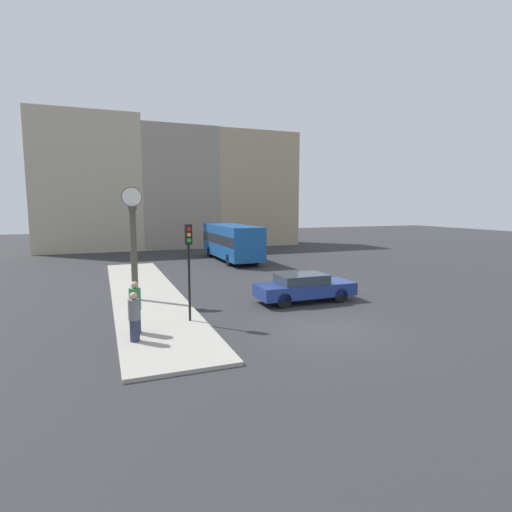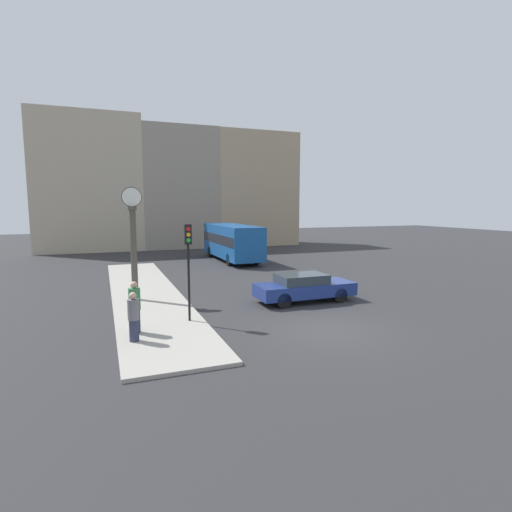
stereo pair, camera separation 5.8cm
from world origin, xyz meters
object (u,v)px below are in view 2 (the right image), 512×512
(sedan_car, at_px, (304,287))
(traffic_light_near, at_px, (188,252))
(pedestrian_grey_jacket, at_px, (134,317))
(bus_distant, at_px, (232,240))
(pedestrian_green_hoodie, at_px, (135,307))
(street_clock, at_px, (133,244))

(sedan_car, height_order, traffic_light_near, traffic_light_near)
(traffic_light_near, height_order, pedestrian_grey_jacket, traffic_light_near)
(bus_distant, height_order, pedestrian_green_hoodie, bus_distant)
(sedan_car, height_order, pedestrian_grey_jacket, pedestrian_grey_jacket)
(pedestrian_green_hoodie, bearing_deg, sedan_car, 16.70)
(sedan_car, relative_size, traffic_light_near, 1.27)
(sedan_car, xyz_separation_m, pedestrian_grey_jacket, (-7.93, -3.24, 0.24))
(traffic_light_near, height_order, street_clock, street_clock)
(pedestrian_green_hoodie, height_order, pedestrian_grey_jacket, pedestrian_green_hoodie)
(sedan_car, distance_m, traffic_light_near, 6.32)
(sedan_car, relative_size, street_clock, 0.89)
(traffic_light_near, distance_m, pedestrian_green_hoodie, 2.81)
(sedan_car, distance_m, pedestrian_grey_jacket, 8.57)
(sedan_car, relative_size, pedestrian_green_hoodie, 2.59)
(street_clock, distance_m, pedestrian_grey_jacket, 6.34)
(bus_distant, height_order, pedestrian_grey_jacket, bus_distant)
(pedestrian_green_hoodie, distance_m, pedestrian_grey_jacket, 0.90)
(street_clock, height_order, pedestrian_green_hoodie, street_clock)
(sedan_car, bearing_deg, bus_distant, 85.54)
(traffic_light_near, relative_size, pedestrian_green_hoodie, 2.04)
(street_clock, bearing_deg, pedestrian_grey_jacket, -94.71)
(traffic_light_near, bearing_deg, sedan_car, 15.15)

